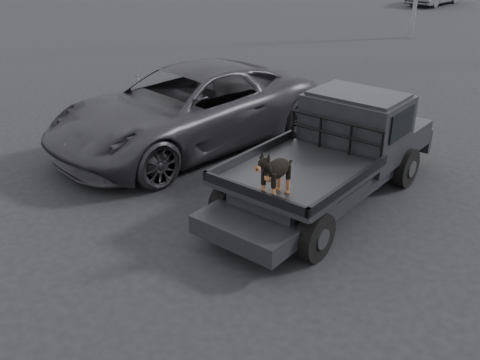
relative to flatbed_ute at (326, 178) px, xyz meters
The scene contains 6 objects.
ground 1.73m from the flatbed_ute, 86.79° to the right, with size 120.00×120.00×0.00m, color black.
flatbed_ute is the anchor object (origin of this frame).
ute_cab 1.31m from the flatbed_ute, 90.00° to the left, with size 1.72×1.30×0.88m, color black, non-canonical shape.
headache_rack 0.76m from the flatbed_ute, 90.00° to the left, with size 1.80×0.08×0.55m, color black, non-canonical shape.
dog 2.06m from the flatbed_ute, 83.45° to the right, with size 0.32×0.60×0.74m, color black, non-canonical shape.
parked_suv 3.83m from the flatbed_ute, behind, with size 2.91×6.32×1.76m, color #2F2E33.
Camera 1 is at (4.12, -5.95, 4.53)m, focal length 40.00 mm.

